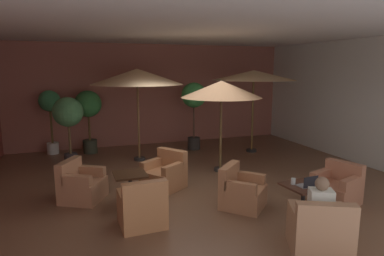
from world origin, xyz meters
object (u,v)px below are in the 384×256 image
object	(u,v)px
potted_tree_mid_right	(194,101)
iced_drink_cup	(293,181)
potted_tree_mid_left	(68,116)
patio_umbrella_tall_red	(254,76)
armchair_front_right_east	(81,185)
patio_umbrella_center_beige	(221,90)
potted_tree_left_corner	(88,109)
armchair_front_left_north	(241,192)
open_laptop	(308,184)
patio_umbrella_near_wall	(137,77)
cafe_table_front_left	(303,194)
armchair_front_right_north	(165,175)
armchair_front_right_south	(142,209)
armchair_front_left_south	(337,188)
patron_blue_shirt	(321,203)
cafe_table_front_right	(130,180)
potted_tree_right_corner	(50,108)
armchair_front_left_east	(320,232)

from	to	relation	value
potted_tree_mid_right	iced_drink_cup	distance (m)	5.47
potted_tree_mid_left	patio_umbrella_tall_red	bearing A→B (deg)	-0.10
potted_tree_mid_left	armchair_front_right_east	bearing A→B (deg)	-85.11
patio_umbrella_center_beige	potted_tree_left_corner	xyz separation A→B (m)	(-3.08, 3.06, -0.72)
armchair_front_left_north	patio_umbrella_center_beige	size ratio (longest dim) A/B	0.46
open_laptop	armchair_front_right_east	bearing A→B (deg)	148.35
patio_umbrella_near_wall	armchair_front_right_east	bearing A→B (deg)	-122.86
armchair_front_right_east	potted_tree_mid_left	xyz separation A→B (m)	(-0.20, 2.38, 1.09)
cafe_table_front_left	armchair_front_right_east	xyz separation A→B (m)	(-3.66, 2.19, -0.15)
potted_tree_left_corner	iced_drink_cup	xyz separation A→B (m)	(3.16, -5.99, -0.72)
patio_umbrella_center_beige	potted_tree_mid_left	xyz separation A→B (m)	(-3.65, 1.54, -0.71)
armchair_front_right_north	armchair_front_right_south	size ratio (longest dim) A/B	1.27
cafe_table_front_left	patio_umbrella_tall_red	xyz separation A→B (m)	(1.56, 4.56, 1.95)
armchair_front_left_south	patron_blue_shirt	xyz separation A→B (m)	(-1.55, -1.33, 0.44)
patio_umbrella_tall_red	potted_tree_mid_right	size ratio (longest dim) A/B	1.18
armchair_front_left_north	open_laptop	xyz separation A→B (m)	(0.81, -0.90, 0.37)
patron_blue_shirt	iced_drink_cup	bearing A→B (deg)	73.06
cafe_table_front_right	potted_tree_left_corner	distance (m)	4.54
open_laptop	patio_umbrella_near_wall	bearing A→B (deg)	112.75
cafe_table_front_left	patio_umbrella_near_wall	size ratio (longest dim) A/B	0.26
potted_tree_right_corner	cafe_table_front_left	bearing A→B (deg)	-55.44
patio_umbrella_tall_red	potted_tree_mid_right	xyz separation A→B (m)	(-1.62, 0.93, -0.80)
armchair_front_left_south	open_laptop	xyz separation A→B (m)	(-1.05, -0.44, 0.37)
open_laptop	armchair_front_left_north	bearing A→B (deg)	132.12
armchair_front_right_east	potted_tree_right_corner	distance (m)	4.42
armchair_front_right_east	open_laptop	distance (m)	4.35
patio_umbrella_near_wall	potted_tree_mid_right	xyz separation A→B (m)	(1.94, 0.74, -0.79)
armchair_front_left_south	open_laptop	size ratio (longest dim) A/B	2.92
potted_tree_mid_left	cafe_table_front_right	bearing A→B (deg)	-69.00
armchair_front_left_north	patio_umbrella_center_beige	xyz separation A→B (m)	(0.56, 2.22, 1.81)
armchair_front_left_east	potted_tree_left_corner	size ratio (longest dim) A/B	0.54
armchair_front_right_north	armchair_front_left_east	bearing A→B (deg)	-66.77
cafe_table_front_left	armchair_front_left_south	world-z (taller)	armchair_front_left_south
armchair_front_right_south	patio_umbrella_near_wall	size ratio (longest dim) A/B	0.32
armchair_front_left_south	armchair_front_right_north	world-z (taller)	armchair_front_right_north
patron_blue_shirt	potted_tree_mid_right	bearing A→B (deg)	86.38
patio_umbrella_center_beige	potted_tree_mid_right	distance (m)	2.52
armchair_front_left_north	armchair_front_right_south	bearing A→B (deg)	-175.23
armchair_front_left_east	cafe_table_front_left	bearing A→B (deg)	64.20
armchair_front_left_south	cafe_table_front_right	world-z (taller)	armchair_front_left_south
patio_umbrella_center_beige	potted_tree_right_corner	distance (m)	5.40
armchair_front_right_south	potted_tree_left_corner	bearing A→B (deg)	96.02
patio_umbrella_near_wall	potted_tree_mid_left	xyz separation A→B (m)	(-1.86, -0.18, -1.00)
armchair_front_right_east	iced_drink_cup	world-z (taller)	armchair_front_right_east
cafe_table_front_left	potted_tree_left_corner	world-z (taller)	potted_tree_left_corner
cafe_table_front_right	patron_blue_shirt	world-z (taller)	patron_blue_shirt
cafe_table_front_right	armchair_front_right_south	distance (m)	1.05
potted_tree_mid_left	iced_drink_cup	world-z (taller)	potted_tree_mid_left
armchair_front_right_north	open_laptop	size ratio (longest dim) A/B	3.30
cafe_table_front_right	iced_drink_cup	world-z (taller)	iced_drink_cup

